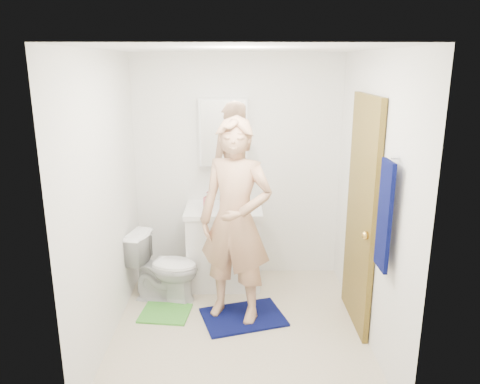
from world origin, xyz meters
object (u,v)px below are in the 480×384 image
towel (385,216)px  toilet (165,267)px  soap_dispenser (208,200)px  vanity_cabinet (224,248)px  medicine_cabinet (223,132)px  man (236,221)px  toothbrush_cup (238,200)px

towel → toilet: size_ratio=1.16×
soap_dispenser → toilet: bearing=-142.5°
vanity_cabinet → towel: 2.08m
toilet → medicine_cabinet: bearing=-32.2°
man → medicine_cabinet: bearing=119.1°
medicine_cabinet → toothbrush_cup: size_ratio=5.15×
soap_dispenser → toothbrush_cup: bearing=21.1°
toothbrush_cup → vanity_cabinet: bearing=-147.6°
soap_dispenser → man: (0.28, -0.69, 0.00)m
towel → soap_dispenser: size_ratio=4.45×
towel → man: 1.34m
medicine_cabinet → soap_dispenser: (-0.16, -0.25, -0.66)m
towel → man: man is taller
towel → vanity_cabinet: bearing=128.5°
soap_dispenser → toothbrush_cup: 0.33m
vanity_cabinet → toothbrush_cup: size_ratio=5.88×
vanity_cabinet → medicine_cabinet: bearing=90.0°
medicine_cabinet → man: (0.12, -0.94, -0.66)m
vanity_cabinet → medicine_cabinet: 1.22m
toilet → soap_dispenser: 0.80m
towel → toilet: (-1.76, 1.14, -0.90)m
vanity_cabinet → toothbrush_cup: toothbrush_cup is taller
vanity_cabinet → soap_dispenser: soap_dispenser is taller
medicine_cabinet → toilet: 1.50m
towel → toothbrush_cup: towel is taller
toothbrush_cup → man: bearing=-91.7°
soap_dispenser → man: 0.74m
medicine_cabinet → man: 1.15m
vanity_cabinet → toilet: size_ratio=1.16×
toilet → man: (0.70, -0.37, 0.60)m
towel → soap_dispenser: (-1.34, 1.46, -0.31)m
vanity_cabinet → toothbrush_cup: (0.15, 0.09, 0.50)m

